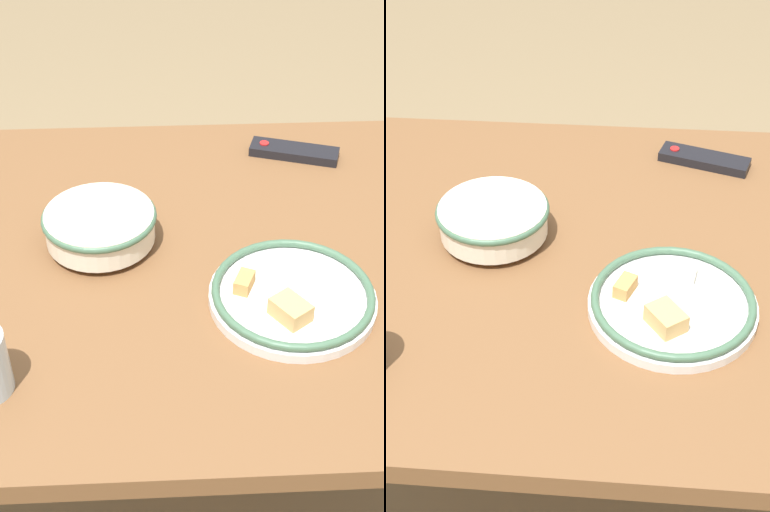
# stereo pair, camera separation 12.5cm
# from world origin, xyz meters

# --- Properties ---
(ground_plane) EXTENTS (8.00, 8.00, 0.00)m
(ground_plane) POSITION_xyz_m (0.00, 0.00, 0.00)
(ground_plane) COLOR #7F6B4C
(dining_table) EXTENTS (1.37, 0.96, 0.71)m
(dining_table) POSITION_xyz_m (0.00, 0.00, 0.63)
(dining_table) COLOR brown
(dining_table) RESTS_ON ground_plane
(noodle_bowl) EXTENTS (0.21, 0.21, 0.07)m
(noodle_bowl) POSITION_xyz_m (-0.20, 0.03, 0.75)
(noodle_bowl) COLOR silver
(noodle_bowl) RESTS_ON dining_table
(food_plate) EXTENTS (0.28, 0.28, 0.05)m
(food_plate) POSITION_xyz_m (0.12, -0.14, 0.73)
(food_plate) COLOR white
(food_plate) RESTS_ON dining_table
(tv_remote) EXTENTS (0.20, 0.11, 0.02)m
(tv_remote) POSITION_xyz_m (0.20, 0.33, 0.72)
(tv_remote) COLOR black
(tv_remote) RESTS_ON dining_table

